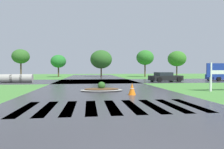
{
  "coord_description": "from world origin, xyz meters",
  "views": [
    {
      "loc": [
        -0.98,
        -2.85,
        1.63
      ],
      "look_at": [
        0.58,
        10.08,
        1.25
      ],
      "focal_mm": 30.78,
      "sensor_mm": 36.0,
      "label": 1
    }
  ],
  "objects_px": {
    "car_blue_compact": "(165,77)",
    "car_silver_hatch": "(222,76)",
    "drainage_pipe_stack": "(17,78)",
    "median_island": "(102,89)",
    "traffic_cone": "(132,89)"
  },
  "relations": [
    {
      "from": "car_blue_compact",
      "to": "car_silver_hatch",
      "type": "relative_size",
      "value": 0.99
    },
    {
      "from": "drainage_pipe_stack",
      "to": "car_silver_hatch",
      "type": "bearing_deg",
      "value": 1.13
    },
    {
      "from": "median_island",
      "to": "car_silver_hatch",
      "type": "distance_m",
      "value": 20.73
    },
    {
      "from": "drainage_pipe_stack",
      "to": "traffic_cone",
      "type": "relative_size",
      "value": 4.94
    },
    {
      "from": "median_island",
      "to": "car_blue_compact",
      "type": "bearing_deg",
      "value": 46.84
    },
    {
      "from": "drainage_pipe_stack",
      "to": "traffic_cone",
      "type": "xyz_separation_m",
      "value": [
        11.35,
        -12.63,
        -0.14
      ]
    },
    {
      "from": "car_silver_hatch",
      "to": "traffic_cone",
      "type": "xyz_separation_m",
      "value": [
        -16.0,
        -13.18,
        -0.25
      ]
    },
    {
      "from": "car_silver_hatch",
      "to": "drainage_pipe_stack",
      "type": "xyz_separation_m",
      "value": [
        -27.35,
        -0.54,
        -0.11
      ]
    },
    {
      "from": "median_island",
      "to": "drainage_pipe_stack",
      "type": "distance_m",
      "value": 13.97
    },
    {
      "from": "car_blue_compact",
      "to": "median_island",
      "type": "bearing_deg",
      "value": -141.01
    },
    {
      "from": "median_island",
      "to": "traffic_cone",
      "type": "distance_m",
      "value": 3.06
    },
    {
      "from": "median_island",
      "to": "car_silver_hatch",
      "type": "xyz_separation_m",
      "value": [
        17.76,
        10.68,
        0.48
      ]
    },
    {
      "from": "median_island",
      "to": "car_silver_hatch",
      "type": "bearing_deg",
      "value": 31.03
    },
    {
      "from": "car_silver_hatch",
      "to": "car_blue_compact",
      "type": "bearing_deg",
      "value": -176.59
    },
    {
      "from": "car_blue_compact",
      "to": "drainage_pipe_stack",
      "type": "relative_size",
      "value": 1.16
    }
  ]
}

